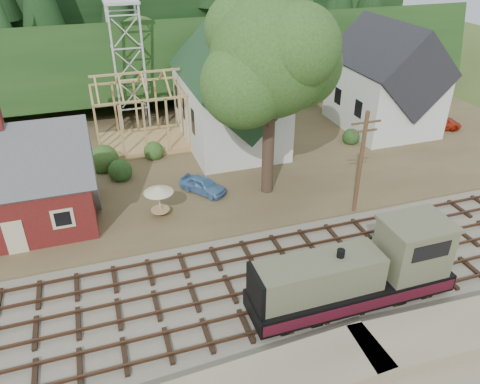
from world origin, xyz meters
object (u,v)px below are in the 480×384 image
object	(u,v)px
car_red	(438,123)
car_blue	(203,185)
patio_set	(158,191)
locomotive	(360,274)

from	to	relation	value
car_red	car_blue	bearing A→B (deg)	119.93
car_blue	patio_set	xyz separation A→B (m)	(-3.74, -2.21, 1.35)
car_blue	car_red	size ratio (longest dim) A/B	0.86
car_red	patio_set	size ratio (longest dim) A/B	1.91
locomotive	patio_set	xyz separation A→B (m)	(-8.96, 12.14, 0.26)
car_blue	car_red	distance (m)	26.71
patio_set	car_blue	bearing A→B (deg)	30.53
car_blue	car_red	world-z (taller)	car_blue
car_red	patio_set	xyz separation A→B (m)	(-29.95, -7.36, 1.38)
car_blue	patio_set	world-z (taller)	patio_set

